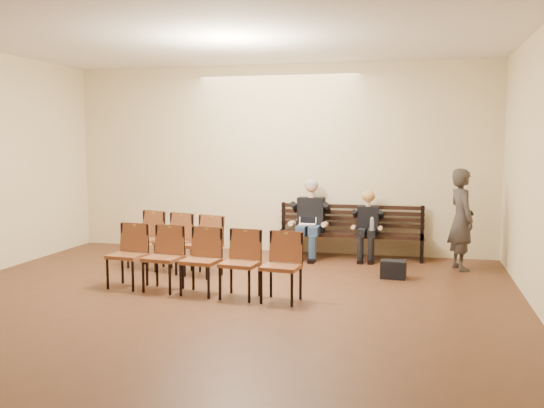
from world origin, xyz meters
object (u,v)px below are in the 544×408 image
Objects in this scene: chair_row_front at (173,243)px; bench at (349,245)px; bag at (393,269)px; laptop at (307,228)px; passerby at (462,212)px; chair_row_back at (200,261)px; seated_woman at (367,230)px; seated_man at (310,218)px; water_bottle at (372,230)px.

bench is at bearing 52.62° from chair_row_front.
bag is at bearing 23.20° from chair_row_front.
passerby is (2.60, -0.31, 0.39)m from laptop.
chair_row_back is at bearing -147.89° from bag.
seated_woman is 3.59m from chair_row_back.
bench is 8.52× the size of laptop.
laptop is 0.81× the size of bag.
bag is (1.57, -1.21, -0.42)m from laptop.
seated_woman is at bearing -20.38° from bench.
seated_woman is at bearing 0.00° from seated_man.
passerby is 0.68× the size of chair_row_back.
bench is at bearing 9.75° from seated_man.
chair_row_back is (0.92, -1.25, -0.01)m from chair_row_front.
seated_woman is at bearing 53.36° from passerby.
bench is 0.46m from seated_woman.
chair_row_back is (-0.96, -2.79, -0.10)m from laptop.
chair_row_back is (-1.70, -3.08, 0.23)m from bench.
water_bottle is 0.63× the size of bag.
laptop is at bearing 142.37° from bag.
seated_woman is 0.57× the size of passerby.
seated_man is at bearing 59.36° from chair_row_front.
chair_row_back is (-2.53, -1.59, 0.32)m from bag.
seated_woman is 0.64× the size of chair_row_front.
chair_row_front is (-3.45, -0.33, 0.33)m from bag.
bag is 0.22× the size of chair_row_front.
water_bottle is 3.40m from chair_row_back.
chair_row_front is at bearing 132.44° from chair_row_back.
bag is (0.41, -1.08, -0.43)m from water_bottle.
seated_man reaches higher than chair_row_front.
seated_woman is 3.52× the size of laptop.
bench is 0.93× the size of chair_row_back.
water_bottle is at bearing -44.87° from bench.
bench is 6.93× the size of bag.
passerby is (1.54, -0.48, 0.41)m from seated_woman.
bag is at bearing -69.09° from water_bottle.
chair_row_back is at bearing -108.60° from seated_man.
seated_man is at bearing 77.49° from chair_row_back.
chair_row_back is at bearing -118.81° from bench.
laptop is 1.16m from water_bottle.
water_bottle is at bearing 42.55° from chair_row_front.
bench is at bearing 135.13° from water_bottle.
laptop is (-0.03, -0.17, -0.15)m from seated_man.
bench is 0.86m from laptop.
seated_woman is 3.40m from chair_row_front.
chair_row_front reaches higher than chair_row_back.
passerby is at bearing -17.28° from seated_woman.
seated_woman is 0.32m from water_bottle.
laptop is (-0.73, -0.29, 0.34)m from bench.
seated_woman reaches higher than bag.
water_bottle is (0.42, -0.42, 0.34)m from bench.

